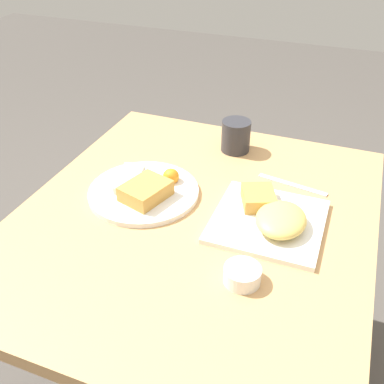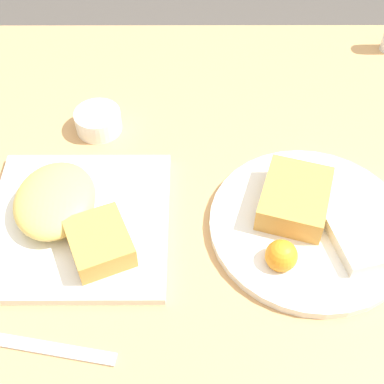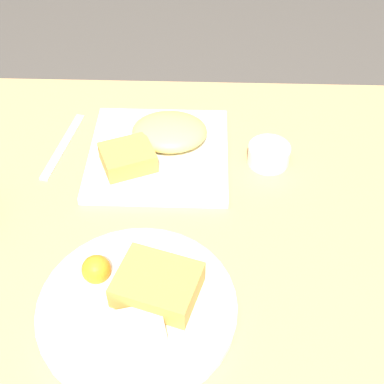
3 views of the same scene
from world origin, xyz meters
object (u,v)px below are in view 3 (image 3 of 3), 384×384
object	(u,v)px
plate_oval_far	(138,302)
sauce_ramekin	(269,154)
butter_knife	(63,146)
plate_square_near	(159,146)

from	to	relation	value
plate_oval_far	sauce_ramekin	world-z (taller)	plate_oval_far
plate_oval_far	butter_knife	size ratio (longest dim) A/B	1.50
sauce_ramekin	butter_knife	distance (m)	0.39
plate_oval_far	butter_knife	bearing A→B (deg)	-62.67
plate_square_near	plate_oval_far	size ratio (longest dim) A/B	0.89
plate_oval_far	butter_knife	distance (m)	0.40
plate_square_near	sauce_ramekin	bearing A→B (deg)	176.16
sauce_ramekin	plate_square_near	bearing A→B (deg)	-3.84
sauce_ramekin	butter_knife	world-z (taller)	sauce_ramekin
plate_square_near	plate_oval_far	bearing A→B (deg)	89.31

